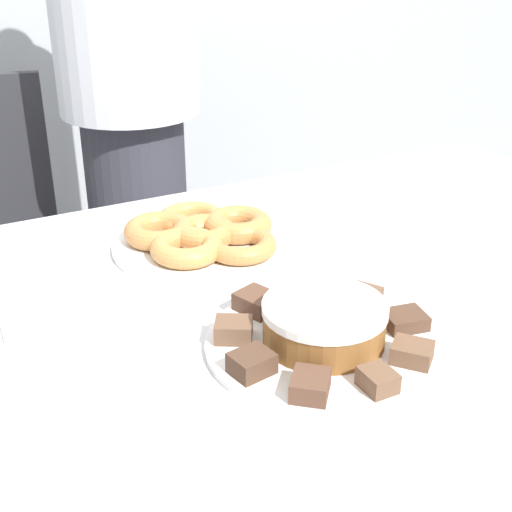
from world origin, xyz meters
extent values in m
cube|color=silver|center=(0.00, 0.00, 0.72)|extent=(1.55, 0.98, 0.03)
cylinder|color=silver|center=(0.71, 0.43, 0.35)|extent=(0.06, 0.06, 0.71)
cylinder|color=#383842|center=(-0.01, 0.83, 0.42)|extent=(0.26, 0.26, 0.83)
cylinder|color=black|center=(-0.41, 0.89, 0.01)|extent=(0.44, 0.44, 0.01)
cylinder|color=white|center=(-0.08, -0.16, 0.74)|extent=(0.33, 0.33, 0.01)
cylinder|color=white|center=(-0.09, 0.22, 0.74)|extent=(0.33, 0.33, 0.01)
cylinder|color=brown|center=(-0.08, -0.16, 0.77)|extent=(0.17, 0.17, 0.04)
cylinder|color=white|center=(-0.08, -0.16, 0.80)|extent=(0.17, 0.17, 0.01)
cube|color=brown|center=(0.03, -0.09, 0.76)|extent=(0.07, 0.07, 0.02)
cube|color=brown|center=(-0.03, -0.04, 0.76)|extent=(0.05, 0.06, 0.02)
cube|color=brown|center=(-0.12, -0.04, 0.76)|extent=(0.07, 0.07, 0.03)
cube|color=brown|center=(-0.18, -0.09, 0.76)|extent=(0.07, 0.06, 0.03)
cube|color=#513828|center=(-0.20, -0.18, 0.76)|extent=(0.06, 0.05, 0.03)
cube|color=brown|center=(-0.15, -0.25, 0.76)|extent=(0.07, 0.07, 0.03)
cube|color=brown|center=(-0.08, -0.28, 0.76)|extent=(0.04, 0.04, 0.03)
cube|color=brown|center=(0.00, -0.25, 0.76)|extent=(0.07, 0.07, 0.03)
cube|color=#513828|center=(0.05, -0.18, 0.76)|extent=(0.06, 0.06, 0.02)
torus|color=#C68447|center=(-0.09, 0.22, 0.77)|extent=(0.11, 0.11, 0.04)
torus|color=#C68447|center=(-0.02, 0.22, 0.77)|extent=(0.12, 0.12, 0.04)
torus|color=#D18E4C|center=(-0.08, 0.29, 0.76)|extent=(0.12, 0.12, 0.03)
torus|color=#C68447|center=(-0.16, 0.26, 0.77)|extent=(0.13, 0.13, 0.04)
torus|color=#D18E4C|center=(-0.14, 0.17, 0.77)|extent=(0.12, 0.12, 0.04)
torus|color=#C68447|center=(-0.05, 0.14, 0.77)|extent=(0.12, 0.12, 0.03)
cube|color=white|center=(-0.40, 0.10, 0.74)|extent=(0.12, 0.10, 0.01)
camera|label=1|loc=(-0.54, -0.84, 1.28)|focal=50.00mm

